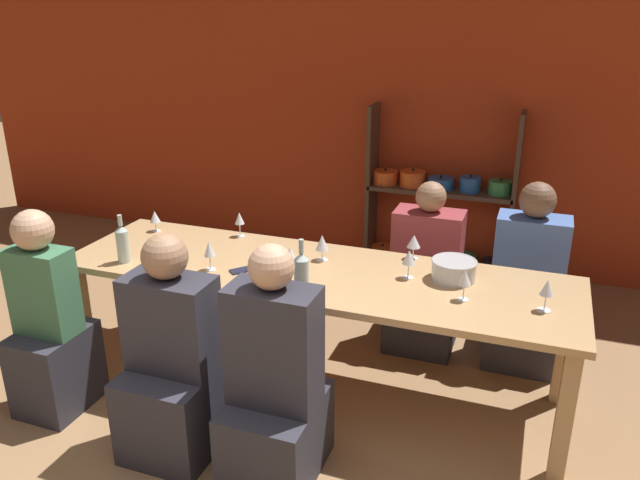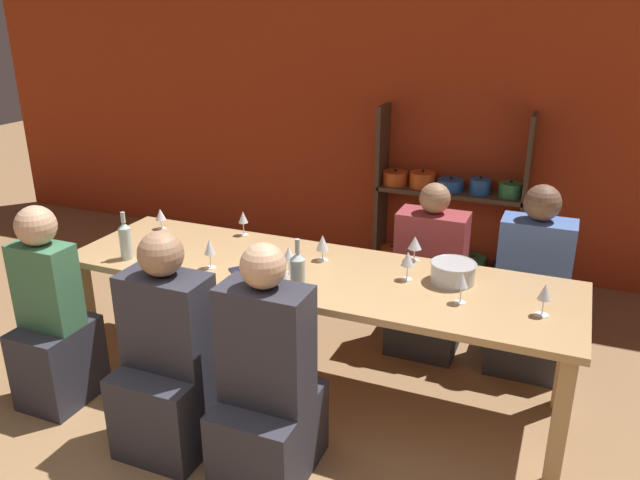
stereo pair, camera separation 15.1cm
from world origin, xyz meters
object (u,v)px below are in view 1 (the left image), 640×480
Objects in this scene: wine_glass_white_a at (414,242)px; person_near_a at (176,373)px; person_near_c at (275,395)px; wine_glass_white_c at (155,217)px; wine_glass_red_a at (290,255)px; person_far_b at (425,286)px; wine_glass_red_b at (239,219)px; shelf_unit at (438,213)px; person_near_b at (51,335)px; wine_glass_red_c at (547,289)px; wine_glass_empty_a at (209,250)px; wine_glass_white_d at (322,243)px; dining_table at (314,283)px; wine_bottle_green at (123,243)px; wine_glass_white_b at (465,279)px; wine_glass_empty_b at (409,258)px; mixing_bowl at (454,269)px; wine_glass_white_e at (286,271)px; wine_bottle_dark at (302,274)px; person_far_a at (525,297)px; cell_phone at (243,270)px.

person_near_a reaches higher than wine_glass_white_a.
wine_glass_white_a is 0.12× the size of person_near_c.
wine_glass_white_c is at bearing 126.97° from person_near_a.
wine_glass_red_a is 0.14× the size of person_far_b.
shelf_unit is at bearing 58.81° from wine_glass_red_b.
wine_glass_red_a is 0.14× the size of person_near_b.
wine_glass_empty_a is at bearing -176.26° from wine_glass_red_c.
wine_glass_white_c is (-2.50, 0.33, -0.02)m from wine_glass_red_c.
dining_table is at bearing -87.24° from wine_glass_white_d.
wine_glass_white_c is (-0.13, 0.52, -0.02)m from wine_bottle_green.
wine_glass_white_b is (0.97, 0.01, 0.00)m from wine_glass_red_a.
wine_glass_red_c is (1.37, 0.02, 0.00)m from wine_glass_red_a.
wine_glass_red_b reaches higher than wine_glass_white_d.
wine_glass_empty_b is at bearing 62.18° from person_near_c.
shelf_unit is 8.92× the size of wine_glass_white_d.
wine_glass_white_b is at bearing 4.10° from wine_glass_empty_a.
wine_glass_white_e reaches higher than mixing_bowl.
person_near_c reaches higher than wine_bottle_dark.
wine_glass_white_c reaches higher than mixing_bowl.
person_far_a is (1.73, 1.00, -0.47)m from wine_glass_empty_a.
wine_glass_white_d is at bearing -101.23° from shelf_unit.
wine_glass_white_c reaches higher than dining_table.
wine_glass_white_c is at bearing 154.82° from wine_glass_white_e.
wine_bottle_dark is 1.66m from person_far_a.
person_far_a is at bearing 71.32° from wine_glass_white_b.
wine_glass_white_a is 1.74m from wine_glass_white_c.
wine_glass_white_a is 0.55m from wine_glass_white_d.
shelf_unit is 8.59× the size of wine_glass_empty_b.
cell_phone is (0.86, -0.40, -0.09)m from wine_glass_white_c.
person_near_a is (-0.10, -0.60, -0.35)m from cell_phone.
wine_glass_white_a is at bearing 48.60° from person_near_a.
person_near_b is (-0.68, -1.06, -0.44)m from wine_glass_red_b.
wine_glass_red_a is 1.19m from wine_glass_white_c.
wine_glass_white_a is (0.44, 0.72, -0.02)m from wine_bottle_dark.
person_far_a is at bearing 42.61° from wine_glass_white_e.
wine_glass_empty_a is at bearing 42.39° from person_far_b.
person_near_b reaches higher than wine_glass_white_b.
wine_glass_red_a is at bearing 105.99° from person_near_c.
wine_glass_white_b is 0.95× the size of wine_glass_empty_a.
cell_phone is 0.13× the size of person_near_a.
shelf_unit is 2.24m from wine_glass_red_a.
wine_bottle_green is 1.77× the size of wine_glass_empty_b.
dining_table is 18.12× the size of wine_glass_red_a.
wine_glass_white_e reaches higher than wine_glass_red_c.
person_near_a reaches higher than wine_glass_red_c.
cell_phone is at bearing 154.68° from wine_glass_white_e.
wine_glass_red_b is 0.91m from wine_glass_white_e.
wine_glass_white_a is at bearing 0.46° from wine_glass_red_b.
mixing_bowl is 1.19m from cell_phone.
wine_glass_white_a is 0.63m from person_far_b.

